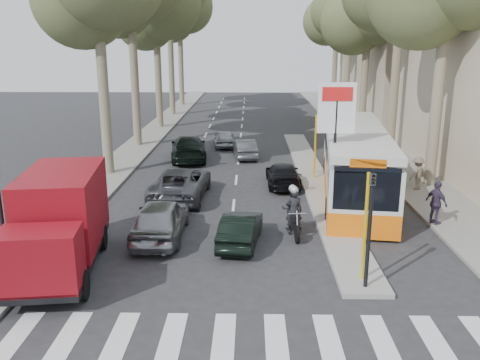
{
  "coord_description": "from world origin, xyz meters",
  "views": [
    {
      "loc": [
        -0.18,
        -15.19,
        7.12
      ],
      "look_at": [
        -0.58,
        5.08,
        1.6
      ],
      "focal_mm": 38.0,
      "sensor_mm": 36.0,
      "label": 1
    }
  ],
  "objects_px": {
    "silver_hatchback": "(161,219)",
    "city_bus": "(355,160)",
    "red_truck": "(60,221)",
    "motorcycle": "(293,211)",
    "dark_hatchback": "(241,229)"
  },
  "relations": [
    {
      "from": "silver_hatchback",
      "to": "motorcycle",
      "type": "relative_size",
      "value": 1.95
    },
    {
      "from": "red_truck",
      "to": "motorcycle",
      "type": "bearing_deg",
      "value": 16.28
    },
    {
      "from": "city_bus",
      "to": "dark_hatchback",
      "type": "bearing_deg",
      "value": -122.65
    },
    {
      "from": "dark_hatchback",
      "to": "red_truck",
      "type": "relative_size",
      "value": 0.58
    },
    {
      "from": "silver_hatchback",
      "to": "motorcycle",
      "type": "xyz_separation_m",
      "value": [
        4.98,
        0.62,
        0.12
      ]
    },
    {
      "from": "city_bus",
      "to": "motorcycle",
      "type": "distance_m",
      "value": 6.18
    },
    {
      "from": "red_truck",
      "to": "motorcycle",
      "type": "height_order",
      "value": "red_truck"
    },
    {
      "from": "red_truck",
      "to": "city_bus",
      "type": "height_order",
      "value": "city_bus"
    },
    {
      "from": "city_bus",
      "to": "red_truck",
      "type": "bearing_deg",
      "value": -134.73
    },
    {
      "from": "red_truck",
      "to": "dark_hatchback",
      "type": "bearing_deg",
      "value": 13.91
    },
    {
      "from": "silver_hatchback",
      "to": "city_bus",
      "type": "height_order",
      "value": "city_bus"
    },
    {
      "from": "silver_hatchback",
      "to": "dark_hatchback",
      "type": "bearing_deg",
      "value": 170.14
    },
    {
      "from": "red_truck",
      "to": "silver_hatchback",
      "type": "bearing_deg",
      "value": 38.26
    },
    {
      "from": "dark_hatchback",
      "to": "silver_hatchback",
      "type": "bearing_deg",
      "value": -2.47
    },
    {
      "from": "silver_hatchback",
      "to": "red_truck",
      "type": "relative_size",
      "value": 0.73
    }
  ]
}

